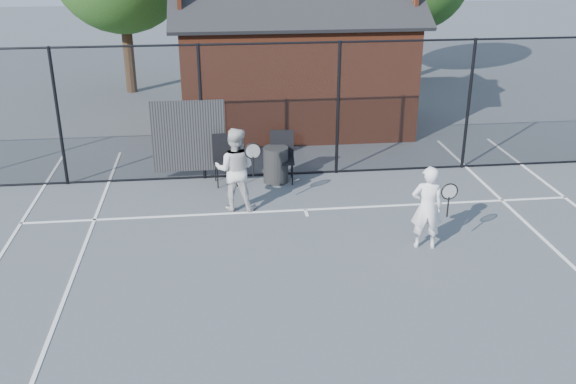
{
  "coord_description": "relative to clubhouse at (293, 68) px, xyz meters",
  "views": [
    {
      "loc": [
        -1.7,
        -8.57,
        5.24
      ],
      "look_at": [
        -0.54,
        1.34,
        1.1
      ],
      "focal_mm": 40.0,
      "sensor_mm": 36.0,
      "label": 1
    }
  ],
  "objects": [
    {
      "name": "waste_bin",
      "position": [
        -0.93,
        -4.4,
        -1.21
      ],
      "size": [
        0.59,
        0.59,
        0.8
      ],
      "primitive_type": "cylinder",
      "rotation": [
        0.0,
        0.0,
        -0.07
      ],
      "color": "#242424",
      "rests_on": "ground"
    },
    {
      "name": "clubhouse",
      "position": [
        0.0,
        0.0,
        0.0
      ],
      "size": [
        6.5,
        4.36,
        4.19
      ],
      "color": "maroon",
      "rests_on": "ground"
    },
    {
      "name": "court_lines",
      "position": [
        -0.5,
        -10.32,
        -1.6
      ],
      "size": [
        11.02,
        18.0,
        0.01
      ],
      "color": "white",
      "rests_on": "ground"
    },
    {
      "name": "chair_right",
      "position": [
        -0.79,
        -4.4,
        -1.06
      ],
      "size": [
        0.56,
        0.58,
        1.09
      ],
      "primitive_type": "cube",
      "rotation": [
        0.0,
        0.0,
        -0.08
      ],
      "color": "black",
      "rests_on": "ground"
    },
    {
      "name": "player_back",
      "position": [
        -1.86,
        -5.76,
        -0.77
      ],
      "size": [
        0.96,
        0.78,
        1.68
      ],
      "color": "silver",
      "rests_on": "ground"
    },
    {
      "name": "chair_left",
      "position": [
        -2.02,
        -4.4,
        -1.08
      ],
      "size": [
        0.56,
        0.58,
        1.06
      ],
      "primitive_type": "cube",
      "rotation": [
        0.0,
        0.0,
        0.1
      ],
      "color": "black",
      "rests_on": "ground"
    },
    {
      "name": "ground",
      "position": [
        -0.5,
        -9.0,
        -1.61
      ],
      "size": [
        80.0,
        80.0,
        0.0
      ],
      "primitive_type": "plane",
      "color": "#4F555A",
      "rests_on": "ground"
    },
    {
      "name": "fence",
      "position": [
        -0.8,
        -4.0,
        -0.16
      ],
      "size": [
        22.04,
        3.0,
        3.0
      ],
      "color": "black",
      "rests_on": "ground"
    },
    {
      "name": "player_front",
      "position": [
        1.36,
        -7.81,
        -0.85
      ],
      "size": [
        0.7,
        0.54,
        1.51
      ],
      "color": "white",
      "rests_on": "ground"
    }
  ]
}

